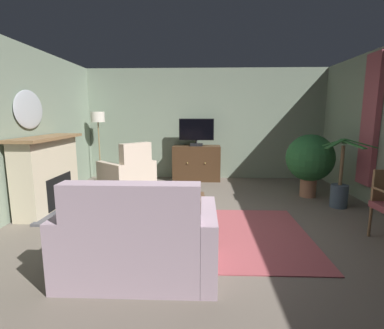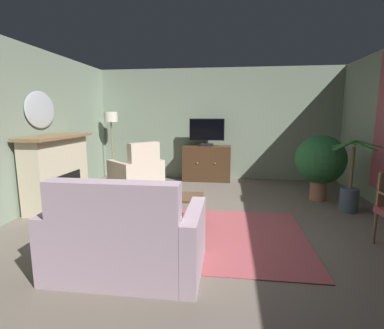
{
  "view_description": "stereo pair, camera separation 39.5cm",
  "coord_description": "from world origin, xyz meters",
  "px_view_note": "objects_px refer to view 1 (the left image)",
  "views": [
    {
      "loc": [
        -0.06,
        -3.83,
        1.6
      ],
      "look_at": [
        -0.22,
        0.44,
        0.86
      ],
      "focal_mm": 27.05,
      "sensor_mm": 36.0,
      "label": 1
    },
    {
      "loc": [
        0.33,
        -3.8,
        1.6
      ],
      "look_at": [
        -0.22,
        0.44,
        0.86
      ],
      "focal_mm": 27.05,
      "sensor_mm": 36.0,
      "label": 2
    }
  ],
  "objects_px": {
    "wall_mirror_oval": "(29,110)",
    "floor_lamp": "(98,127)",
    "potted_plant_tall_palm_by_window": "(340,190)",
    "cat": "(127,204)",
    "tv_cabinet": "(196,164)",
    "television": "(196,131)",
    "potted_plant_leafy_by_curtain": "(310,159)",
    "sofa_floral": "(139,243)",
    "armchair_facing_sofa": "(128,175)",
    "coffee_table": "(168,200)",
    "tv_remote": "(170,198)",
    "fireplace": "(49,175)"
  },
  "relations": [
    {
      "from": "potted_plant_tall_palm_by_window",
      "to": "floor_lamp",
      "type": "height_order",
      "value": "floor_lamp"
    },
    {
      "from": "cat",
      "to": "floor_lamp",
      "type": "relative_size",
      "value": 0.38
    },
    {
      "from": "tv_cabinet",
      "to": "coffee_table",
      "type": "height_order",
      "value": "tv_cabinet"
    },
    {
      "from": "coffee_table",
      "to": "tv_remote",
      "type": "height_order",
      "value": "tv_remote"
    },
    {
      "from": "potted_plant_leafy_by_curtain",
      "to": "floor_lamp",
      "type": "xyz_separation_m",
      "value": [
        -4.59,
        1.24,
        0.55
      ]
    },
    {
      "from": "sofa_floral",
      "to": "television",
      "type": "bearing_deg",
      "value": 83.68
    },
    {
      "from": "wall_mirror_oval",
      "to": "tv_cabinet",
      "type": "bearing_deg",
      "value": 40.45
    },
    {
      "from": "floor_lamp",
      "to": "tv_cabinet",
      "type": "bearing_deg",
      "value": 3.38
    },
    {
      "from": "potted_plant_tall_palm_by_window",
      "to": "coffee_table",
      "type": "bearing_deg",
      "value": -160.79
    },
    {
      "from": "potted_plant_leafy_by_curtain",
      "to": "floor_lamp",
      "type": "distance_m",
      "value": 4.79
    },
    {
      "from": "television",
      "to": "armchair_facing_sofa",
      "type": "relative_size",
      "value": 0.65
    },
    {
      "from": "wall_mirror_oval",
      "to": "tv_cabinet",
      "type": "relative_size",
      "value": 0.7
    },
    {
      "from": "coffee_table",
      "to": "floor_lamp",
      "type": "relative_size",
      "value": 0.63
    },
    {
      "from": "sofa_floral",
      "to": "potted_plant_leafy_by_curtain",
      "type": "bearing_deg",
      "value": 47.47
    },
    {
      "from": "coffee_table",
      "to": "potted_plant_tall_palm_by_window",
      "type": "bearing_deg",
      "value": 19.21
    },
    {
      "from": "wall_mirror_oval",
      "to": "coffee_table",
      "type": "xyz_separation_m",
      "value": [
        2.36,
        -0.75,
        -1.28
      ]
    },
    {
      "from": "wall_mirror_oval",
      "to": "sofa_floral",
      "type": "distance_m",
      "value": 3.3
    },
    {
      "from": "fireplace",
      "to": "cat",
      "type": "height_order",
      "value": "fireplace"
    },
    {
      "from": "potted_plant_tall_palm_by_window",
      "to": "tv_remote",
      "type": "bearing_deg",
      "value": -157.96
    },
    {
      "from": "tv_cabinet",
      "to": "floor_lamp",
      "type": "xyz_separation_m",
      "value": [
        -2.35,
        -0.14,
        0.9
      ]
    },
    {
      "from": "potted_plant_tall_palm_by_window",
      "to": "cat",
      "type": "distance_m",
      "value": 3.7
    },
    {
      "from": "television",
      "to": "cat",
      "type": "xyz_separation_m",
      "value": [
        -1.14,
        -2.24,
        -1.11
      ]
    },
    {
      "from": "wall_mirror_oval",
      "to": "floor_lamp",
      "type": "bearing_deg",
      "value": 80.88
    },
    {
      "from": "television",
      "to": "floor_lamp",
      "type": "relative_size",
      "value": 0.5
    },
    {
      "from": "potted_plant_leafy_by_curtain",
      "to": "tv_cabinet",
      "type": "bearing_deg",
      "value": 148.39
    },
    {
      "from": "tv_remote",
      "to": "sofa_floral",
      "type": "bearing_deg",
      "value": -114.23
    },
    {
      "from": "coffee_table",
      "to": "sofa_floral",
      "type": "relative_size",
      "value": 0.7
    },
    {
      "from": "wall_mirror_oval",
      "to": "tv_remote",
      "type": "bearing_deg",
      "value": -20.32
    },
    {
      "from": "television",
      "to": "tv_remote",
      "type": "relative_size",
      "value": 4.91
    },
    {
      "from": "fireplace",
      "to": "tv_cabinet",
      "type": "xyz_separation_m",
      "value": [
        2.45,
        2.3,
        -0.19
      ]
    },
    {
      "from": "tv_remote",
      "to": "cat",
      "type": "bearing_deg",
      "value": 118.04
    },
    {
      "from": "armchair_facing_sofa",
      "to": "potted_plant_tall_palm_by_window",
      "type": "height_order",
      "value": "potted_plant_tall_palm_by_window"
    },
    {
      "from": "coffee_table",
      "to": "floor_lamp",
      "type": "height_order",
      "value": "floor_lamp"
    },
    {
      "from": "television",
      "to": "fireplace",
      "type": "bearing_deg",
      "value": -137.49
    },
    {
      "from": "wall_mirror_oval",
      "to": "potted_plant_leafy_by_curtain",
      "type": "distance_m",
      "value": 5.11
    },
    {
      "from": "television",
      "to": "cat",
      "type": "bearing_deg",
      "value": -116.99
    },
    {
      "from": "tv_remote",
      "to": "potted_plant_leafy_by_curtain",
      "type": "xyz_separation_m",
      "value": [
        2.53,
        1.81,
        0.28
      ]
    },
    {
      "from": "tv_cabinet",
      "to": "coffee_table",
      "type": "distance_m",
      "value": 3.07
    },
    {
      "from": "coffee_table",
      "to": "potted_plant_tall_palm_by_window",
      "type": "distance_m",
      "value": 3.05
    },
    {
      "from": "wall_mirror_oval",
      "to": "floor_lamp",
      "type": "height_order",
      "value": "wall_mirror_oval"
    },
    {
      "from": "potted_plant_leafy_by_curtain",
      "to": "potted_plant_tall_palm_by_window",
      "type": "bearing_deg",
      "value": -65.67
    },
    {
      "from": "sofa_floral",
      "to": "armchair_facing_sofa",
      "type": "height_order",
      "value": "armchair_facing_sofa"
    },
    {
      "from": "sofa_floral",
      "to": "wall_mirror_oval",
      "type": "bearing_deg",
      "value": 137.56
    },
    {
      "from": "armchair_facing_sofa",
      "to": "potted_plant_tall_palm_by_window",
      "type": "bearing_deg",
      "value": -14.38
    },
    {
      "from": "coffee_table",
      "to": "potted_plant_leafy_by_curtain",
      "type": "distance_m",
      "value": 3.09
    },
    {
      "from": "television",
      "to": "coffee_table",
      "type": "distance_m",
      "value": 3.12
    },
    {
      "from": "potted_plant_tall_palm_by_window",
      "to": "wall_mirror_oval",
      "type": "bearing_deg",
      "value": -177.19
    },
    {
      "from": "fireplace",
      "to": "television",
      "type": "distance_m",
      "value": 3.38
    },
    {
      "from": "coffee_table",
      "to": "cat",
      "type": "bearing_deg",
      "value": 136.8
    },
    {
      "from": "tv_cabinet",
      "to": "television",
      "type": "distance_m",
      "value": 0.8
    }
  ]
}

